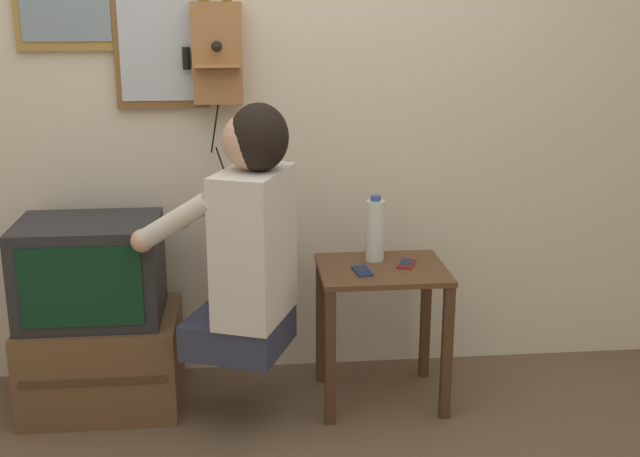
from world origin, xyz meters
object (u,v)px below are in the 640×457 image
(wall_phone_antique, at_px, (217,52))
(cell_phone_held, at_px, (362,271))
(wall_mirror, at_px, (160,30))
(cell_phone_spare, at_px, (406,263))
(person, at_px, (248,236))
(water_bottle, at_px, (375,230))
(television, at_px, (90,270))

(wall_phone_antique, xyz_separation_m, cell_phone_held, (0.56, -0.36, -0.84))
(wall_mirror, xyz_separation_m, cell_phone_spare, (0.98, -0.33, -0.92))
(person, height_order, cell_phone_spare, person)
(cell_phone_spare, distance_m, water_bottle, 0.19)
(person, xyz_separation_m, television, (-0.63, 0.22, -0.19))
(cell_phone_held, distance_m, cell_phone_spare, 0.21)
(wall_phone_antique, bearing_deg, wall_mirror, 169.98)
(wall_phone_antique, bearing_deg, person, -77.09)
(wall_mirror, xyz_separation_m, water_bottle, (0.86, -0.25, -0.80))
(television, height_order, cell_phone_spare, television)
(wall_phone_antique, relative_size, wall_mirror, 1.32)
(wall_phone_antique, height_order, water_bottle, wall_phone_antique)
(person, height_order, water_bottle, person)
(water_bottle, bearing_deg, cell_phone_held, -116.26)
(cell_phone_held, bearing_deg, wall_phone_antique, 139.78)
(person, bearing_deg, water_bottle, -43.82)
(cell_phone_spare, height_order, water_bottle, water_bottle)
(wall_mirror, height_order, cell_phone_held, wall_mirror)
(person, distance_m, wall_mirror, 0.95)
(water_bottle, bearing_deg, wall_phone_antique, 161.58)
(person, distance_m, cell_phone_spare, 0.69)
(television, distance_m, wall_mirror, 1.01)
(person, bearing_deg, cell_phone_held, -57.01)
(television, height_order, water_bottle, water_bottle)
(person, height_order, wall_mirror, wall_mirror)
(television, relative_size, cell_phone_held, 4.28)
(wall_phone_antique, xyz_separation_m, wall_mirror, (-0.23, 0.04, 0.08))
(wall_mirror, bearing_deg, person, -56.03)
(cell_phone_held, relative_size, cell_phone_spare, 0.95)
(wall_phone_antique, xyz_separation_m, water_bottle, (0.63, -0.21, -0.72))
(water_bottle, bearing_deg, television, -178.72)
(cell_phone_held, distance_m, water_bottle, 0.21)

